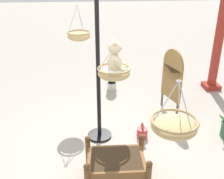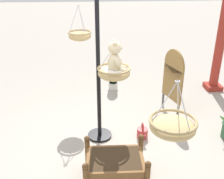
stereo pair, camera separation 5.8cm
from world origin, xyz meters
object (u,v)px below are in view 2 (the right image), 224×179
object	(u,v)px
teddy_bear	(116,59)
hanging_basket_right_low	(173,126)
display_pole_central	(99,97)
display_sign_board	(173,76)
watering_can	(142,133)
potted_plant_small_succulent	(113,76)
hanging_basket_left_high	(80,35)
wooden_planter_box	(115,168)
greenhouse_pillar_left	(222,32)
hanging_basket_with_teddy	(114,72)

from	to	relation	value
teddy_bear	hanging_basket_right_low	bearing A→B (deg)	22.25
display_pole_central	display_sign_board	xyz separation A→B (m)	(-0.85, 1.56, 0.01)
watering_can	display_sign_board	bearing A→B (deg)	140.85
teddy_bear	hanging_basket_right_low	distance (m)	1.56
potted_plant_small_succulent	display_sign_board	world-z (taller)	display_sign_board
hanging_basket_left_high	display_sign_board	world-z (taller)	hanging_basket_left_high
watering_can	wooden_planter_box	bearing A→B (deg)	-29.60
hanging_basket_right_low	greenhouse_pillar_left	world-z (taller)	greenhouse_pillar_left
display_pole_central	display_sign_board	bearing A→B (deg)	118.57
wooden_planter_box	watering_can	world-z (taller)	wooden_planter_box
hanging_basket_with_teddy	hanging_basket_right_low	bearing A→B (deg)	23.11
wooden_planter_box	potted_plant_small_succulent	size ratio (longest dim) A/B	1.32
hanging_basket_right_low	display_sign_board	distance (m)	2.52
greenhouse_pillar_left	potted_plant_small_succulent	bearing A→B (deg)	-94.26
display_sign_board	display_pole_central	bearing A→B (deg)	-61.43
display_pole_central	hanging_basket_left_high	bearing A→B (deg)	-164.54
hanging_basket_right_low	greenhouse_pillar_left	xyz separation A→B (m)	(-3.45, 2.12, 0.31)
display_pole_central	potted_plant_small_succulent	size ratio (longest dim) A/B	3.64
watering_can	teddy_bear	bearing A→B (deg)	-84.68
hanging_basket_with_teddy	hanging_basket_left_high	bearing A→B (deg)	-156.72
hanging_basket_with_teddy	wooden_planter_box	xyz separation A→B (m)	(0.99, -0.06, -1.11)
hanging_basket_right_low	hanging_basket_left_high	bearing A→B (deg)	-156.81
potted_plant_small_succulent	wooden_planter_box	bearing A→B (deg)	-3.86
teddy_bear	hanging_basket_left_high	size ratio (longest dim) A/B	0.77
wooden_planter_box	potted_plant_small_succulent	bearing A→B (deg)	176.14
hanging_basket_left_high	greenhouse_pillar_left	size ratio (longest dim) A/B	0.23
hanging_basket_with_teddy	hanging_basket_right_low	world-z (taller)	same
display_pole_central	hanging_basket_right_low	xyz separation A→B (m)	(1.55, 0.85, 0.35)
hanging_basket_with_teddy	potted_plant_small_succulent	size ratio (longest dim) A/B	0.78
teddy_bear	hanging_basket_right_low	world-z (taller)	teddy_bear
greenhouse_pillar_left	wooden_planter_box	distance (m)	4.31
potted_plant_small_succulent	hanging_basket_left_high	bearing A→B (deg)	-40.05
hanging_basket_left_high	potted_plant_small_succulent	world-z (taller)	hanging_basket_left_high
hanging_basket_left_high	hanging_basket_right_low	bearing A→B (deg)	23.19
hanging_basket_right_low	potted_plant_small_succulent	bearing A→B (deg)	-173.22
hanging_basket_with_teddy	teddy_bear	xyz separation A→B (m)	(-0.00, 0.02, 0.23)
hanging_basket_with_teddy	watering_can	size ratio (longest dim) A/B	1.57
hanging_basket_right_low	wooden_planter_box	distance (m)	1.22
greenhouse_pillar_left	potted_plant_small_succulent	xyz separation A→B (m)	(-0.19, -2.56, -1.12)
wooden_planter_box	greenhouse_pillar_left	bearing A→B (deg)	137.68
hanging_basket_with_teddy	hanging_basket_right_low	size ratio (longest dim) A/B	0.79
hanging_basket_left_high	teddy_bear	bearing A→B (deg)	24.15
teddy_bear	display_pole_central	bearing A→B (deg)	-118.65
hanging_basket_left_high	wooden_planter_box	size ratio (longest dim) A/B	0.74
display_pole_central	teddy_bear	bearing A→B (deg)	61.35
display_sign_board	hanging_basket_left_high	bearing A→B (deg)	-100.68
teddy_bear	watering_can	world-z (taller)	teddy_bear
greenhouse_pillar_left	hanging_basket_right_low	bearing A→B (deg)	-31.62
hanging_basket_with_teddy	hanging_basket_right_low	distance (m)	1.53
display_pole_central	potted_plant_small_succulent	xyz separation A→B (m)	(-2.10, 0.41, -0.46)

